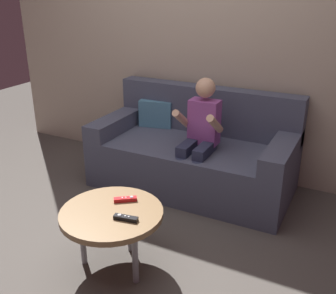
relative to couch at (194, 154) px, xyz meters
The scene contains 7 objects.
ground_plane 1.26m from the couch, 98.05° to the right, with size 8.01×8.01×0.00m, color #4C4742.
wall_back 1.06m from the couch, 113.73° to the left, with size 4.01×0.05×2.50m, color #B2A38E.
couch is the anchor object (origin of this frame).
person_seated_on_couch 0.34m from the couch, 56.56° to the right, with size 0.33×0.41×0.97m.
coffee_table 1.24m from the couch, 89.61° to the right, with size 0.61×0.61×0.40m.
game_remote_red_near_edge 1.11m from the couch, 88.98° to the right, with size 0.13×0.11×0.03m.
game_remote_black_center 1.29m from the couch, 83.97° to the right, with size 0.14×0.06×0.03m.
Camera 1 is at (1.39, -1.66, 1.63)m, focal length 42.68 mm.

